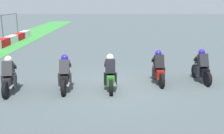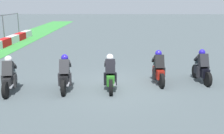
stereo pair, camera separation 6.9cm
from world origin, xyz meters
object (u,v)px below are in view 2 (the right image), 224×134
at_px(rider_lane_a, 202,69).
at_px(rider_lane_b, 158,70).
at_px(rider_lane_e, 9,78).
at_px(rider_lane_d, 65,76).
at_px(rider_lane_c, 110,75).

bearing_deg(rider_lane_a, rider_lane_b, 91.55).
relative_size(rider_lane_b, rider_lane_e, 1.00).
height_order(rider_lane_a, rider_lane_e, same).
distance_m(rider_lane_a, rider_lane_e, 8.46).
distance_m(rider_lane_a, rider_lane_b, 2.05).
relative_size(rider_lane_a, rider_lane_d, 1.00).
bearing_deg(rider_lane_e, rider_lane_a, -86.60).
bearing_deg(rider_lane_a, rider_lane_e, 95.12).
bearing_deg(rider_lane_c, rider_lane_a, -78.01).
xyz_separation_m(rider_lane_b, rider_lane_d, (-1.02, 4.05, 0.00)).
xyz_separation_m(rider_lane_b, rider_lane_e, (-1.34, 6.27, 0.00)).
height_order(rider_lane_a, rider_lane_c, same).
distance_m(rider_lane_b, rider_lane_d, 4.17).
height_order(rider_lane_d, rider_lane_e, same).
xyz_separation_m(rider_lane_b, rider_lane_c, (-0.92, 2.17, 0.00)).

